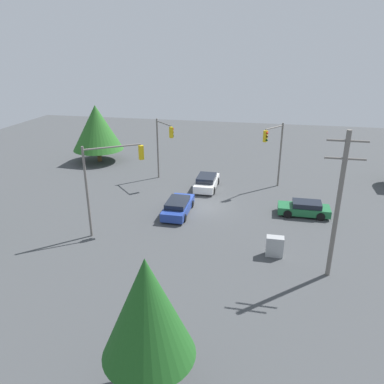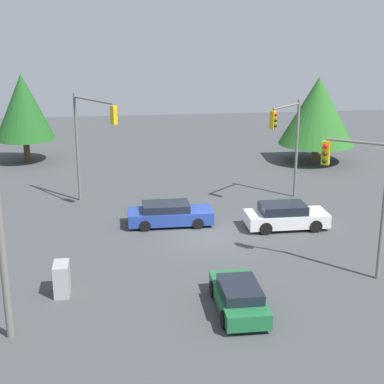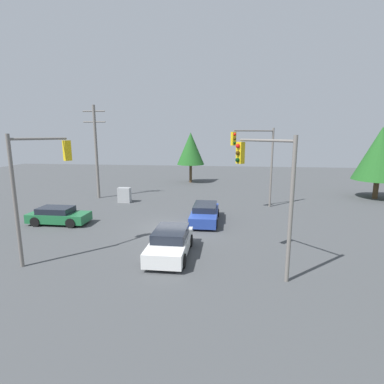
{
  "view_description": "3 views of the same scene",
  "coord_description": "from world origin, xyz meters",
  "views": [
    {
      "loc": [
        -5.24,
        29.92,
        13.26
      ],
      "look_at": [
        0.63,
        1.99,
        2.1
      ],
      "focal_mm": 35.0,
      "sensor_mm": 36.0,
      "label": 1
    },
    {
      "loc": [
        -29.45,
        4.68,
        11.46
      ],
      "look_at": [
        0.03,
        0.77,
        2.45
      ],
      "focal_mm": 55.0,
      "sensor_mm": 36.0,
      "label": 2
    },
    {
      "loc": [
        3.47,
        -19.44,
        6.43
      ],
      "look_at": [
        1.02,
        0.91,
        2.39
      ],
      "focal_mm": 28.0,
      "sensor_mm": 36.0,
      "label": 3
    }
  ],
  "objects": [
    {
      "name": "sedan_white",
      "position": [
        0.51,
        -4.55,
        0.69
      ],
      "size": [
        2.04,
        4.52,
        1.4
      ],
      "rotation": [
        0.0,
        0.0,
        3.14
      ],
      "color": "silver",
      "rests_on": "ground_plane"
    },
    {
      "name": "tree_behind",
      "position": [
        18.16,
        11.81,
        4.46
      ],
      "size": [
        4.72,
        4.72,
        7.06
      ],
      "color": "#4C3823",
      "rests_on": "ground_plane"
    },
    {
      "name": "traffic_signal_cross",
      "position": [
        5.3,
        -5.93,
        4.31
      ],
      "size": [
        2.43,
        2.52,
        6.36
      ],
      "rotation": [
        0.0,
        0.0,
        2.33
      ],
      "color": "slate",
      "rests_on": "ground_plane"
    },
    {
      "name": "sedan_blue",
      "position": [
        1.87,
        1.83,
        0.63
      ],
      "size": [
        1.98,
        4.76,
        1.29
      ],
      "rotation": [
        0.0,
        0.0,
        3.14
      ],
      "color": "#233D93",
      "rests_on": "ground_plane"
    },
    {
      "name": "sedan_green",
      "position": [
        -8.56,
        0.02,
        0.61
      ],
      "size": [
        4.22,
        1.85,
        1.23
      ],
      "rotation": [
        0.0,
        0.0,
        -1.57
      ],
      "color": "#1E6638",
      "rests_on": "ground_plane"
    },
    {
      "name": "electrical_cabinet",
      "position": [
        -6.15,
        7.17,
        0.7
      ],
      "size": [
        1.16,
        0.64,
        1.4
      ],
      "primitive_type": "cube",
      "color": "#9EA0A3",
      "rests_on": "ground_plane"
    },
    {
      "name": "tree_far",
      "position": [
        15.06,
        -11.23,
        4.16
      ],
      "size": [
        6.0,
        6.0,
        6.83
      ],
      "color": "brown",
      "rests_on": "ground_plane"
    },
    {
      "name": "traffic_signal_aux",
      "position": [
        5.93,
        6.15,
        4.71
      ],
      "size": [
        3.69,
        2.7,
        6.87
      ],
      "rotation": [
        0.0,
        0.0,
        3.75
      ],
      "color": "slate",
      "rests_on": "ground_plane"
    },
    {
      "name": "traffic_signal_main",
      "position": [
        -5.83,
        -5.93,
        4.32
      ],
      "size": [
        1.85,
        2.53,
        6.41
      ],
      "rotation": [
        0.0,
        0.0,
        0.96
      ],
      "color": "slate",
      "rests_on": "ground_plane"
    },
    {
      "name": "ground_plane",
      "position": [
        0.0,
        0.0,
        0.0
      ],
      "size": [
        80.0,
        80.0,
        0.0
      ],
      "primitive_type": "plane",
      "color": "#424447"
    }
  ]
}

